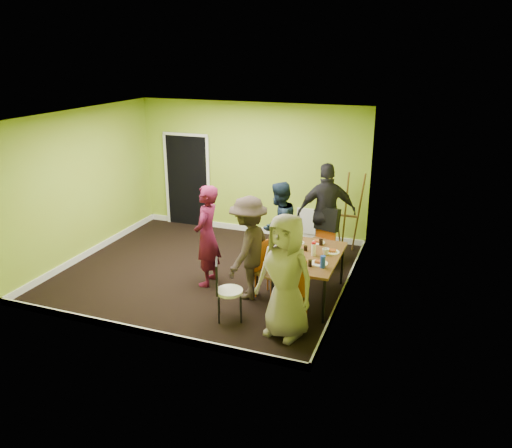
% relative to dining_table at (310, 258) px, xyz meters
% --- Properties ---
extents(ground, '(5.00, 5.00, 0.00)m').
position_rel_dining_table_xyz_m(ground, '(-1.98, 0.34, -0.70)').
color(ground, black).
rests_on(ground, ground).
extents(room_walls, '(5.04, 4.54, 2.82)m').
position_rel_dining_table_xyz_m(room_walls, '(-2.01, 0.38, 0.29)').
color(room_walls, '#98B12D').
rests_on(room_walls, ground).
extents(dining_table, '(0.90, 1.50, 0.75)m').
position_rel_dining_table_xyz_m(dining_table, '(0.00, 0.00, 0.00)').
color(dining_table, black).
rests_on(dining_table, ground).
extents(chair_left_far, '(0.47, 0.47, 0.87)m').
position_rel_dining_table_xyz_m(chair_left_far, '(-0.71, 0.72, -0.21)').
color(chair_left_far, '#C05412').
rests_on(chair_left_far, ground).
extents(chair_left_near, '(0.47, 0.47, 0.90)m').
position_rel_dining_table_xyz_m(chair_left_near, '(-0.69, -0.15, -0.19)').
color(chair_left_near, '#C05412').
rests_on(chair_left_near, ground).
extents(chair_back_end, '(0.57, 0.62, 1.09)m').
position_rel_dining_table_xyz_m(chair_back_end, '(-0.08, 1.42, 0.07)').
color(chair_back_end, '#C05412').
rests_on(chair_back_end, ground).
extents(chair_front_end, '(0.51, 0.51, 1.08)m').
position_rel_dining_table_xyz_m(chair_front_end, '(-0.03, -0.88, -0.09)').
color(chair_front_end, '#C05412').
rests_on(chair_front_end, ground).
extents(chair_bentwood, '(0.48, 0.47, 0.92)m').
position_rel_dining_table_xyz_m(chair_bentwood, '(-1.01, -1.05, -0.19)').
color(chair_bentwood, black).
rests_on(chair_bentwood, ground).
extents(easel, '(0.67, 0.63, 1.68)m').
position_rel_dining_table_xyz_m(easel, '(0.19, 2.01, 0.13)').
color(easel, brown).
rests_on(easel, ground).
extents(plate_near_left, '(0.21, 0.21, 0.01)m').
position_rel_dining_table_xyz_m(plate_near_left, '(-0.32, 0.43, 0.06)').
color(plate_near_left, white).
rests_on(plate_near_left, dining_table).
extents(plate_near_right, '(0.23, 0.23, 0.01)m').
position_rel_dining_table_xyz_m(plate_near_right, '(-0.31, -0.33, 0.06)').
color(plate_near_right, white).
rests_on(plate_near_right, dining_table).
extents(plate_far_back, '(0.22, 0.22, 0.01)m').
position_rel_dining_table_xyz_m(plate_far_back, '(-0.00, 0.56, 0.06)').
color(plate_far_back, white).
rests_on(plate_far_back, dining_table).
extents(plate_far_front, '(0.26, 0.26, 0.01)m').
position_rel_dining_table_xyz_m(plate_far_front, '(-0.05, -0.53, 0.06)').
color(plate_far_front, white).
rests_on(plate_far_front, dining_table).
extents(plate_wall_back, '(0.25, 0.25, 0.01)m').
position_rel_dining_table_xyz_m(plate_wall_back, '(0.29, 0.23, 0.06)').
color(plate_wall_back, white).
rests_on(plate_wall_back, dining_table).
extents(plate_wall_front, '(0.26, 0.26, 0.01)m').
position_rel_dining_table_xyz_m(plate_wall_front, '(0.21, -0.27, 0.06)').
color(plate_wall_front, white).
rests_on(plate_wall_front, dining_table).
extents(thermos, '(0.07, 0.07, 0.20)m').
position_rel_dining_table_xyz_m(thermos, '(0.05, 0.00, 0.15)').
color(thermos, white).
rests_on(thermos, dining_table).
extents(blue_bottle, '(0.08, 0.08, 0.19)m').
position_rel_dining_table_xyz_m(blue_bottle, '(0.29, -0.40, 0.15)').
color(blue_bottle, '#1738B2').
rests_on(blue_bottle, dining_table).
extents(orange_bottle, '(0.04, 0.04, 0.08)m').
position_rel_dining_table_xyz_m(orange_bottle, '(0.00, 0.14, 0.10)').
color(orange_bottle, '#C05412').
rests_on(orange_bottle, dining_table).
extents(glass_mid, '(0.06, 0.06, 0.08)m').
position_rel_dining_table_xyz_m(glass_mid, '(-0.12, 0.15, 0.10)').
color(glass_mid, black).
rests_on(glass_mid, dining_table).
extents(glass_back, '(0.07, 0.07, 0.10)m').
position_rel_dining_table_xyz_m(glass_back, '(0.06, 0.47, 0.10)').
color(glass_back, black).
rests_on(glass_back, dining_table).
extents(glass_front, '(0.06, 0.06, 0.10)m').
position_rel_dining_table_xyz_m(glass_front, '(0.10, -0.42, 0.11)').
color(glass_front, black).
rests_on(glass_front, dining_table).
extents(cup_a, '(0.12, 0.12, 0.09)m').
position_rel_dining_table_xyz_m(cup_a, '(-0.19, -0.14, 0.10)').
color(cup_a, white).
rests_on(cup_a, dining_table).
extents(cup_b, '(0.11, 0.11, 0.10)m').
position_rel_dining_table_xyz_m(cup_b, '(0.22, 0.10, 0.11)').
color(cup_b, white).
rests_on(cup_b, dining_table).
extents(person_standing, '(0.46, 0.66, 1.73)m').
position_rel_dining_table_xyz_m(person_standing, '(-1.76, -0.07, 0.17)').
color(person_standing, '#520E29').
rests_on(person_standing, ground).
extents(person_left_far, '(0.83, 0.94, 1.62)m').
position_rel_dining_table_xyz_m(person_left_far, '(-0.83, 0.96, 0.11)').
color(person_left_far, black).
rests_on(person_left_far, ground).
extents(person_left_near, '(0.71, 1.13, 1.68)m').
position_rel_dining_table_xyz_m(person_left_near, '(-0.94, -0.27, 0.14)').
color(person_left_near, '#2E241F').
rests_on(person_left_near, ground).
extents(person_back_end, '(1.19, 0.86, 1.87)m').
position_rel_dining_table_xyz_m(person_back_end, '(-0.11, 1.62, 0.24)').
color(person_back_end, black).
rests_on(person_back_end, ground).
extents(person_front_end, '(0.99, 0.78, 1.78)m').
position_rel_dining_table_xyz_m(person_front_end, '(-0.05, -1.16, 0.19)').
color(person_front_end, gray).
rests_on(person_front_end, ground).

